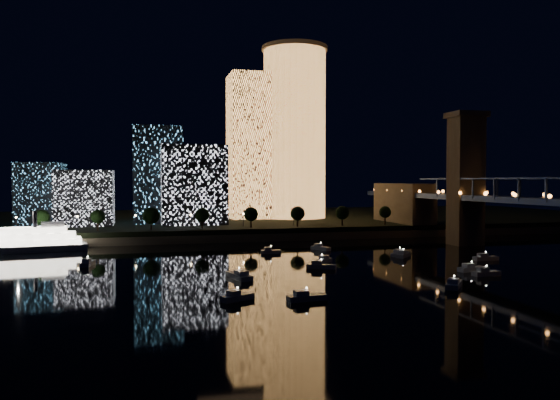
% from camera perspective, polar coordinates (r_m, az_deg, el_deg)
% --- Properties ---
extents(ground, '(520.00, 520.00, 0.00)m').
position_cam_1_polar(ground, '(144.54, 7.90, -7.64)').
color(ground, black).
rests_on(ground, ground).
extents(far_bank, '(420.00, 160.00, 5.00)m').
position_cam_1_polar(far_bank, '(297.56, -3.90, -2.18)').
color(far_bank, black).
rests_on(far_bank, ground).
extents(seawall, '(420.00, 6.00, 3.00)m').
position_cam_1_polar(seawall, '(221.71, -0.20, -3.87)').
color(seawall, '#6B5E4C').
rests_on(seawall, ground).
extents(tower_cylindrical, '(34.00, 34.00, 88.28)m').
position_cam_1_polar(tower_cylindrical, '(285.27, 1.53, 7.05)').
color(tower_cylindrical, '#FFA651').
rests_on(tower_cylindrical, far_bank).
extents(tower_rectangular, '(23.17, 23.17, 73.71)m').
position_cam_1_polar(tower_rectangular, '(283.04, -2.98, 5.58)').
color(tower_rectangular, '#FFA651').
rests_on(tower_rectangular, far_bank).
extents(midrise_blocks, '(89.75, 40.41, 43.93)m').
position_cam_1_polar(midrise_blocks, '(254.74, -14.43, 1.59)').
color(midrise_blocks, white).
rests_on(midrise_blocks, far_bank).
extents(truss_bridge, '(13.00, 266.00, 50.00)m').
position_cam_1_polar(truss_bridge, '(180.67, 26.88, -0.73)').
color(truss_bridge, '#17254B').
rests_on(truss_bridge, ground).
extents(riverboat, '(48.58, 16.41, 14.37)m').
position_cam_1_polar(riverboat, '(205.90, -26.33, -3.91)').
color(riverboat, silver).
rests_on(riverboat, ground).
extents(motorboats, '(122.12, 81.61, 2.78)m').
position_cam_1_polar(motorboats, '(152.45, 6.72, -6.82)').
color(motorboats, silver).
rests_on(motorboats, ground).
extents(esplanade_trees, '(165.27, 6.76, 8.88)m').
position_cam_1_polar(esplanade_trees, '(221.56, -8.06, -1.56)').
color(esplanade_trees, black).
rests_on(esplanade_trees, far_bank).
extents(street_lamps, '(132.70, 0.70, 5.65)m').
position_cam_1_polar(street_lamps, '(227.19, -9.30, -1.85)').
color(street_lamps, black).
rests_on(street_lamps, far_bank).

